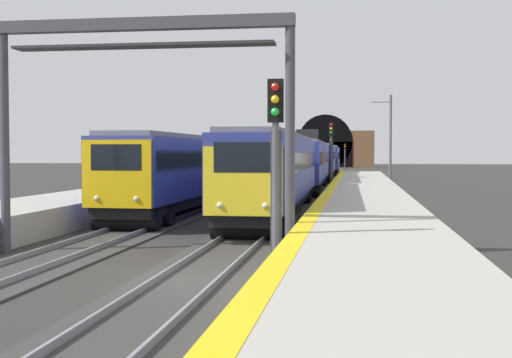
{
  "coord_description": "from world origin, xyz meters",
  "views": [
    {
      "loc": [
        -15.5,
        -3.8,
        3.04
      ],
      "look_at": [
        9.29,
        -0.16,
        2.04
      ],
      "focal_mm": 48.17,
      "sensor_mm": 36.0,
      "label": 1
    }
  ],
  "objects_px": {
    "train_main_approaching": "(315,161)",
    "overhead_signal_gantry": "(142,76)",
    "railway_signal_near": "(276,156)",
    "railway_signal_mid": "(331,150)",
    "railway_signal_far": "(345,154)",
    "catenary_mast_near": "(390,140)",
    "train_adjacent_platform": "(244,163)"
  },
  "relations": [
    {
      "from": "railway_signal_far",
      "to": "overhead_signal_gantry",
      "type": "height_order",
      "value": "overhead_signal_gantry"
    },
    {
      "from": "railway_signal_far",
      "to": "catenary_mast_near",
      "type": "distance_m",
      "value": 57.61
    },
    {
      "from": "railway_signal_mid",
      "to": "train_adjacent_platform",
      "type": "bearing_deg",
      "value": -75.11
    },
    {
      "from": "train_adjacent_platform",
      "to": "railway_signal_near",
      "type": "relative_size",
      "value": 11.58
    },
    {
      "from": "train_adjacent_platform",
      "to": "railway_signal_mid",
      "type": "xyz_separation_m",
      "value": [
        1.74,
        -6.54,
        1.03
      ]
    },
    {
      "from": "train_main_approaching",
      "to": "railway_signal_near",
      "type": "relative_size",
      "value": 17.5
    },
    {
      "from": "train_adjacent_platform",
      "to": "overhead_signal_gantry",
      "type": "xyz_separation_m",
      "value": [
        -32.3,
        -2.34,
        3.05
      ]
    },
    {
      "from": "railway_signal_far",
      "to": "catenary_mast_near",
      "type": "height_order",
      "value": "catenary_mast_near"
    },
    {
      "from": "overhead_signal_gantry",
      "to": "railway_signal_mid",
      "type": "bearing_deg",
      "value": -7.02
    },
    {
      "from": "train_adjacent_platform",
      "to": "railway_signal_far",
      "type": "xyz_separation_m",
      "value": [
        65.17,
        -6.54,
        0.45
      ]
    },
    {
      "from": "train_main_approaching",
      "to": "catenary_mast_near",
      "type": "height_order",
      "value": "catenary_mast_near"
    },
    {
      "from": "catenary_mast_near",
      "to": "train_adjacent_platform",
      "type": "bearing_deg",
      "value": 124.52
    },
    {
      "from": "railway_signal_far",
      "to": "catenary_mast_near",
      "type": "bearing_deg",
      "value": 4.74
    },
    {
      "from": "train_main_approaching",
      "to": "railway_signal_mid",
      "type": "height_order",
      "value": "railway_signal_mid"
    },
    {
      "from": "train_main_approaching",
      "to": "overhead_signal_gantry",
      "type": "height_order",
      "value": "overhead_signal_gantry"
    },
    {
      "from": "railway_signal_mid",
      "to": "catenary_mast_near",
      "type": "bearing_deg",
      "value": 141.71
    },
    {
      "from": "railway_signal_near",
      "to": "railway_signal_mid",
      "type": "height_order",
      "value": "railway_signal_mid"
    },
    {
      "from": "train_adjacent_platform",
      "to": "catenary_mast_near",
      "type": "distance_m",
      "value": 13.84
    },
    {
      "from": "train_adjacent_platform",
      "to": "railway_signal_mid",
      "type": "bearing_deg",
      "value": 105.81
    },
    {
      "from": "train_main_approaching",
      "to": "railway_signal_far",
      "type": "relative_size",
      "value": 18.91
    },
    {
      "from": "train_main_approaching",
      "to": "train_adjacent_platform",
      "type": "bearing_deg",
      "value": -21.44
    },
    {
      "from": "catenary_mast_near",
      "to": "railway_signal_near",
      "type": "bearing_deg",
      "value": 173.64
    },
    {
      "from": "train_main_approaching",
      "to": "catenary_mast_near",
      "type": "relative_size",
      "value": 10.67
    },
    {
      "from": "railway_signal_mid",
      "to": "railway_signal_far",
      "type": "bearing_deg",
      "value": -180.0
    },
    {
      "from": "train_main_approaching",
      "to": "train_adjacent_platform",
      "type": "height_order",
      "value": "train_main_approaching"
    },
    {
      "from": "railway_signal_mid",
      "to": "train_main_approaching",
      "type": "bearing_deg",
      "value": -170.15
    },
    {
      "from": "railway_signal_near",
      "to": "railway_signal_far",
      "type": "distance_m",
      "value": 100.12
    },
    {
      "from": "railway_signal_mid",
      "to": "catenary_mast_near",
      "type": "xyz_separation_m",
      "value": [
        6.03,
        -4.76,
        0.8
      ]
    },
    {
      "from": "railway_signal_far",
      "to": "train_adjacent_platform",
      "type": "bearing_deg",
      "value": -5.73
    },
    {
      "from": "train_main_approaching",
      "to": "railway_signal_far",
      "type": "distance_m",
      "value": 52.82
    },
    {
      "from": "railway_signal_near",
      "to": "overhead_signal_gantry",
      "type": "xyz_separation_m",
      "value": [
        2.65,
        4.19,
        2.31
      ]
    },
    {
      "from": "railway_signal_mid",
      "to": "railway_signal_far",
      "type": "xyz_separation_m",
      "value": [
        63.43,
        0.0,
        -0.58
      ]
    }
  ]
}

